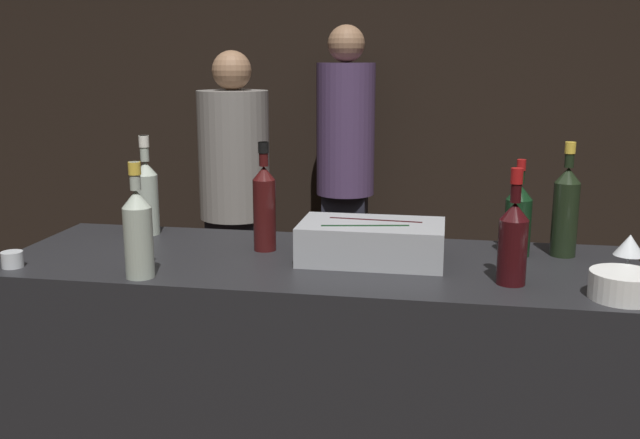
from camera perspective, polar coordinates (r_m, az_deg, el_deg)
name	(u,v)px	position (r m, az deg, el deg)	size (l,w,h in m)	color
wall_back_chalkboard	(387,93)	(4.53, 5.41, 10.07)	(6.40, 0.06, 2.80)	black
bar_counter	(318,406)	(2.40, -0.15, -14.68)	(1.96, 0.68, 0.99)	black
ice_bin_with_bottles	(372,240)	(2.19, 4.14, -1.68)	(0.44, 0.26, 0.12)	#9EA0A5
bowl_white	(623,285)	(2.01, 23.09, -4.82)	(0.17, 0.17, 0.07)	white
wine_glass	(630,247)	(2.19, 23.52, -2.02)	(0.09, 0.09, 0.13)	silver
candle_votive	(12,259)	(2.32, -23.40, -2.94)	(0.06, 0.06, 0.05)	silver
white_wine_bottle	(147,194)	(2.58, -13.70, 1.97)	(0.08, 0.08, 0.35)	#9EA899
red_wine_bottle_black_foil	(264,205)	(2.30, -4.47, 1.18)	(0.07, 0.07, 0.35)	#380F0F
rose_wine_bottle	(138,230)	(2.07, -14.35, -0.85)	(0.08, 0.08, 0.33)	#9EA899
champagne_bottle	(566,209)	(2.36, 19.06, 0.80)	(0.08, 0.08, 0.36)	black
red_wine_bottle_burgundy	(518,218)	(2.32, 15.57, 0.14)	(0.08, 0.08, 0.31)	black
red_wine_bottle_tall	(513,239)	(2.02, 15.19, -1.51)	(0.08, 0.08, 0.32)	black
person_in_hoodie	(235,188)	(3.95, -6.83, 2.52)	(0.39, 0.39, 1.65)	black
person_blond_tee	(345,163)	(4.17, 2.04, 4.51)	(0.34, 0.34, 1.79)	black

